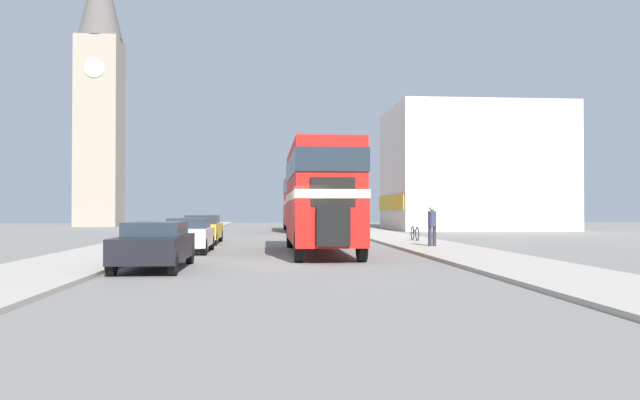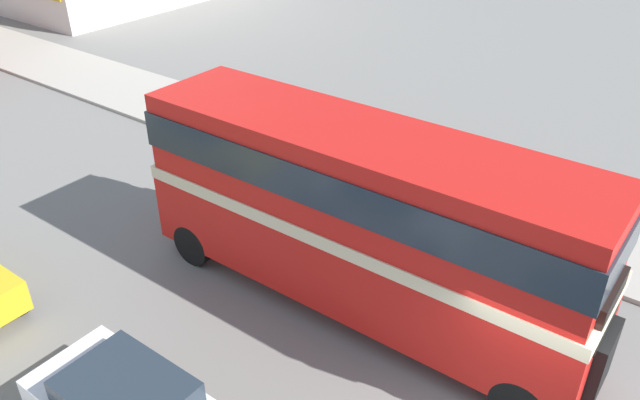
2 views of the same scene
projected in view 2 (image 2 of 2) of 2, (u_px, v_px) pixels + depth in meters
The scene contains 4 objects.
sidewalk_right at pixel (616, 251), 15.27m from camera, with size 3.50×120.00×0.12m.
double_decker_bus at pixel (360, 209), 12.43m from camera, with size 2.39×9.96×4.11m.
pedestrian_walking at pixel (386, 145), 17.92m from camera, with size 0.36×0.36×1.77m.
bicycle_on_pavement at pixel (264, 119), 21.10m from camera, with size 0.05×1.76×0.78m.
Camera 2 is at (-7.58, -1.56, 8.98)m, focal length 35.00 mm.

